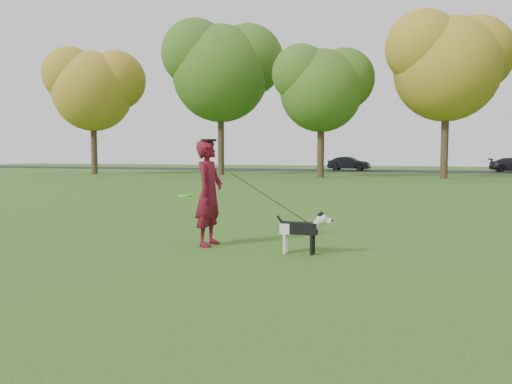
% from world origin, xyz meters
% --- Properties ---
extents(ground, '(120.00, 120.00, 0.00)m').
position_xyz_m(ground, '(0.00, 0.00, 0.00)').
color(ground, '#285116').
rests_on(ground, ground).
extents(road, '(120.00, 7.00, 0.02)m').
position_xyz_m(road, '(0.00, 40.00, 0.01)').
color(road, black).
rests_on(road, ground).
extents(man, '(0.44, 0.67, 1.84)m').
position_xyz_m(man, '(-0.89, -0.54, 0.92)').
color(man, '#5A0C21').
rests_on(man, ground).
extents(dog, '(0.92, 0.18, 0.70)m').
position_xyz_m(dog, '(0.83, -0.75, 0.43)').
color(dog, black).
rests_on(dog, ground).
extents(car_mid, '(4.09, 1.81, 1.31)m').
position_xyz_m(car_mid, '(-4.05, 40.00, 0.67)').
color(car_mid, black).
rests_on(car_mid, road).
extents(man_held_items, '(2.36, 0.40, 1.38)m').
position_xyz_m(man_held_items, '(0.22, -0.67, 0.89)').
color(man_held_items, '#40F91F').
rests_on(man_held_items, ground).
extents(tree_row, '(51.74, 8.86, 12.01)m').
position_xyz_m(tree_row, '(-1.43, 26.07, 7.41)').
color(tree_row, '#38281C').
rests_on(tree_row, ground).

